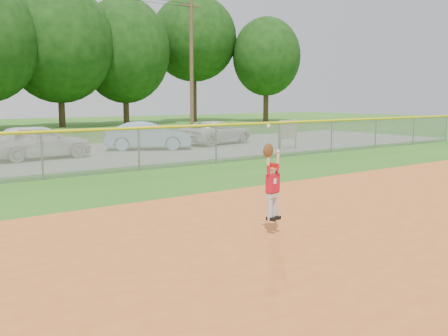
# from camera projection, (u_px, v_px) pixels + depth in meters

# --- Properties ---
(ground) EXTENTS (120.00, 120.00, 0.00)m
(ground) POSITION_uv_depth(u_px,v_px,m) (378.00, 231.00, 9.61)
(ground) COLOR #296116
(ground) RESTS_ON ground
(parking_strip) EXTENTS (44.00, 10.00, 0.03)m
(parking_strip) POSITION_uv_depth(u_px,v_px,m) (78.00, 155.00, 22.33)
(parking_strip) COLOR gray
(parking_strip) RESTS_ON ground
(car_white_a) EXTENTS (4.40, 2.08, 1.46)m
(car_white_a) POSITION_uv_depth(u_px,v_px,m) (38.00, 142.00, 20.59)
(car_white_a) COLOR silver
(car_white_a) RESTS_ON parking_strip
(car_blue) EXTENTS (4.32, 3.24, 1.36)m
(car_blue) POSITION_uv_depth(u_px,v_px,m) (148.00, 136.00, 24.44)
(car_blue) COLOR #82AAC2
(car_blue) RESTS_ON parking_strip
(car_white_b) EXTENTS (4.92, 3.15, 1.26)m
(car_white_b) POSITION_uv_depth(u_px,v_px,m) (216.00, 132.00, 27.46)
(car_white_b) COLOR silver
(car_white_b) RESTS_ON parking_strip
(sponsor_sign) EXTENTS (1.61, 0.48, 1.47)m
(sponsor_sign) POSITION_uv_depth(u_px,v_px,m) (288.00, 130.00, 24.62)
(sponsor_sign) COLOR gray
(sponsor_sign) RESTS_ON ground
(outfield_fence) EXTENTS (40.06, 0.10, 1.55)m
(outfield_fence) POSITION_uv_depth(u_px,v_px,m) (139.00, 146.00, 17.44)
(outfield_fence) COLOR gray
(outfield_fence) RESTS_ON ground
(power_lines) EXTENTS (19.40, 0.24, 9.00)m
(power_lines) POSITION_uv_depth(u_px,v_px,m) (52.00, 58.00, 27.04)
(power_lines) COLOR #4C3823
(power_lines) RESTS_ON ground
(ballplayer) EXTENTS (0.48, 0.24, 1.78)m
(ballplayer) POSITION_uv_depth(u_px,v_px,m) (272.00, 182.00, 9.12)
(ballplayer) COLOR silver
(ballplayer) RESTS_ON ground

